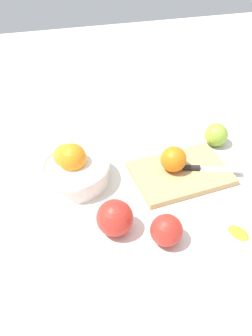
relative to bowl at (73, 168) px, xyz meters
The scene contains 9 objects.
ground_plane 0.20m from the bowl, 31.85° to the right, with size 2.40×2.40×0.00m, color silver.
bowl is the anchor object (origin of this frame).
cutting_board 0.28m from the bowl, 10.25° to the right, with size 0.25×0.17×0.02m, color tan.
orange_on_board 0.26m from the bowl, ahead, with size 0.07×0.07×0.07m, color orange.
knife 0.34m from the bowl, 10.12° to the right, with size 0.15×0.06×0.01m.
apple_front_center 0.30m from the bowl, 55.10° to the right, with size 0.07×0.07×0.07m, color red.
apple_back_right 0.43m from the bowl, ahead, with size 0.07×0.07×0.07m, color #8EB738.
apple_front_left 0.20m from the bowl, 70.33° to the right, with size 0.08×0.08×0.08m, color red.
citrus_peel 0.43m from the bowl, 38.05° to the right, with size 0.05×0.04×0.01m, color orange.
Camera 1 is at (-0.20, -0.60, 0.65)m, focal length 38.62 mm.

